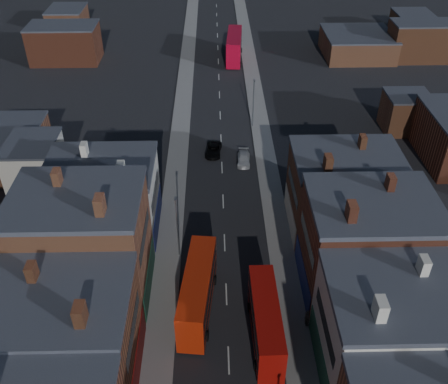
{
  "coord_description": "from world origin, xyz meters",
  "views": [
    {
      "loc": [
        -1.04,
        -11.65,
        39.47
      ],
      "look_at": [
        0.0,
        35.04,
        5.17
      ],
      "focal_mm": 40.0,
      "sensor_mm": 36.0,
      "label": 1
    }
  ],
  "objects_px": {
    "bus_0": "(198,291)",
    "car_3": "(244,159)",
    "bus_1": "(266,321)",
    "bus_2": "(234,46)",
    "car_2": "(213,150)",
    "ped_3": "(307,318)"
  },
  "relations": [
    {
      "from": "bus_1",
      "to": "ped_3",
      "type": "relative_size",
      "value": 5.3
    },
    {
      "from": "bus_0",
      "to": "car_2",
      "type": "xyz_separation_m",
      "value": [
        1.68,
        29.72,
        -1.97
      ]
    },
    {
      "from": "car_2",
      "to": "ped_3",
      "type": "bearing_deg",
      "value": -68.8
    },
    {
      "from": "bus_2",
      "to": "car_3",
      "type": "relative_size",
      "value": 2.86
    },
    {
      "from": "bus_2",
      "to": "car_3",
      "type": "bearing_deg",
      "value": -86.05
    },
    {
      "from": "bus_1",
      "to": "ped_3",
      "type": "xyz_separation_m",
      "value": [
        4.2,
        1.34,
        -1.32
      ]
    },
    {
      "from": "car_3",
      "to": "ped_3",
      "type": "height_order",
      "value": "ped_3"
    },
    {
      "from": "bus_1",
      "to": "ped_3",
      "type": "distance_m",
      "value": 4.6
    },
    {
      "from": "car_2",
      "to": "bus_0",
      "type": "bearing_deg",
      "value": -87.56
    },
    {
      "from": "car_2",
      "to": "car_3",
      "type": "relative_size",
      "value": 1.08
    },
    {
      "from": "bus_0",
      "to": "car_3",
      "type": "relative_size",
      "value": 2.62
    },
    {
      "from": "bus_0",
      "to": "car_3",
      "type": "height_order",
      "value": "bus_0"
    },
    {
      "from": "car_2",
      "to": "ped_3",
      "type": "relative_size",
      "value": 2.39
    },
    {
      "from": "bus_2",
      "to": "ped_3",
      "type": "distance_m",
      "value": 69.3
    },
    {
      "from": "bus_0",
      "to": "ped_3",
      "type": "distance_m",
      "value": 10.94
    },
    {
      "from": "car_3",
      "to": "ped_3",
      "type": "bearing_deg",
      "value": -78.34
    },
    {
      "from": "bus_2",
      "to": "ped_3",
      "type": "height_order",
      "value": "bus_2"
    },
    {
      "from": "car_3",
      "to": "ped_3",
      "type": "xyz_separation_m",
      "value": [
        4.53,
        -29.55,
        0.47
      ]
    },
    {
      "from": "car_2",
      "to": "ped_3",
      "type": "xyz_separation_m",
      "value": [
        8.9,
        -32.04,
        0.45
      ]
    },
    {
      "from": "bus_2",
      "to": "car_2",
      "type": "relative_size",
      "value": 2.65
    },
    {
      "from": "bus_0",
      "to": "bus_1",
      "type": "distance_m",
      "value": 7.36
    },
    {
      "from": "bus_1",
      "to": "bus_2",
      "type": "relative_size",
      "value": 0.84
    }
  ]
}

